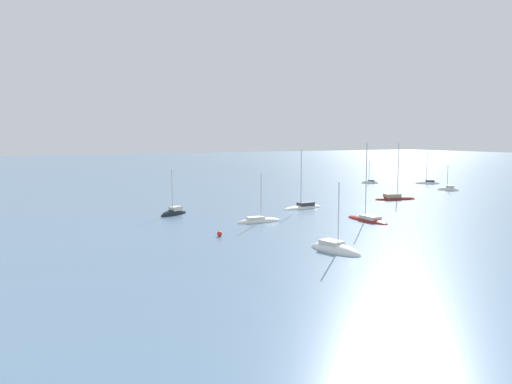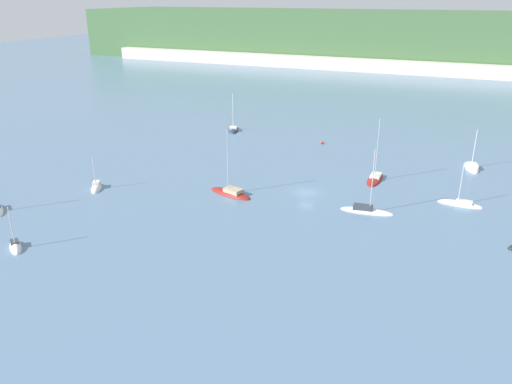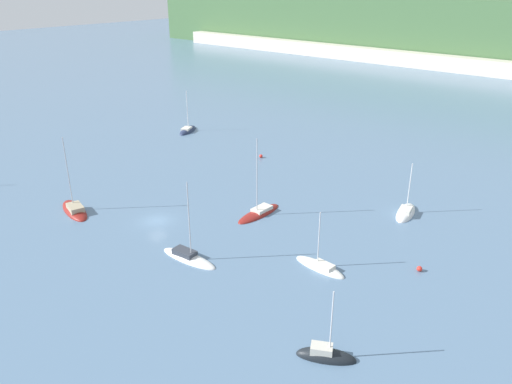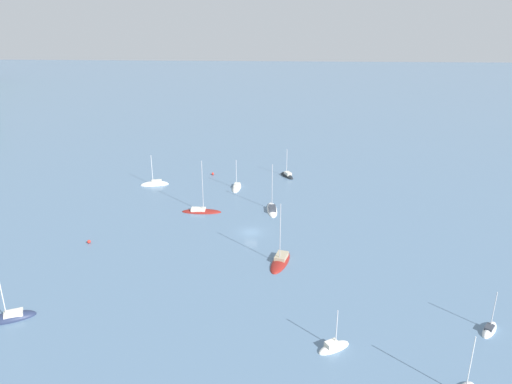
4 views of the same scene
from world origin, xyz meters
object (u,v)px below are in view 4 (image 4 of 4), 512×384
(mooring_buoy_0, at_px, (213,174))
(sailboat_7, at_px, (201,211))
(sailboat_8, at_px, (155,184))
(sailboat_0, at_px, (10,318))
(sailboat_9, at_px, (237,188))
(sailboat_4, at_px, (280,261))
(mooring_buoy_1, at_px, (89,242))
(sailboat_3, at_px, (272,210))
(sailboat_5, at_px, (334,348))
(sailboat_6, at_px, (287,176))
(sailboat_1, at_px, (489,330))

(mooring_buoy_0, bearing_deg, sailboat_7, -178.43)
(sailboat_8, bearing_deg, sailboat_7, 118.08)
(sailboat_0, bearing_deg, sailboat_9, -142.08)
(sailboat_4, relative_size, mooring_buoy_0, 18.44)
(mooring_buoy_0, height_order, mooring_buoy_1, mooring_buoy_1)
(sailboat_3, xyz_separation_m, sailboat_5, (-47.42, -9.33, -0.02))
(mooring_buoy_1, bearing_deg, mooring_buoy_0, -24.48)
(sailboat_6, xyz_separation_m, sailboat_7, (-24.98, 19.46, -0.00))
(sailboat_0, height_order, sailboat_3, sailboat_3)
(sailboat_7, relative_size, sailboat_9, 1.54)
(sailboat_4, distance_m, sailboat_9, 39.26)
(sailboat_4, bearing_deg, sailboat_7, -126.05)
(sailboat_0, relative_size, sailboat_3, 0.91)
(sailboat_3, bearing_deg, sailboat_7, 91.04)
(sailboat_0, distance_m, mooring_buoy_1, 25.03)
(mooring_buoy_1, bearing_deg, sailboat_1, -109.76)
(sailboat_9, xyz_separation_m, mooring_buoy_0, (9.59, 7.34, 0.26))
(mooring_buoy_0, bearing_deg, sailboat_4, -158.58)
(sailboat_0, distance_m, sailboat_3, 57.58)
(sailboat_8, bearing_deg, sailboat_0, 69.31)
(sailboat_6, bearing_deg, mooring_buoy_1, 107.55)
(sailboat_9, height_order, mooring_buoy_0, sailboat_9)
(mooring_buoy_0, distance_m, mooring_buoy_1, 45.68)
(sailboat_8, bearing_deg, sailboat_9, 163.93)
(mooring_buoy_1, bearing_deg, sailboat_8, -8.60)
(sailboat_0, height_order, mooring_buoy_1, sailboat_0)
(sailboat_6, height_order, sailboat_8, sailboat_8)
(sailboat_9, bearing_deg, sailboat_4, 19.81)
(sailboat_4, bearing_deg, mooring_buoy_0, -143.65)
(sailboat_4, distance_m, sailboat_6, 47.01)
(sailboat_3, relative_size, sailboat_8, 1.27)
(sailboat_4, height_order, mooring_buoy_1, sailboat_4)
(sailboat_5, bearing_deg, sailboat_9, 74.94)
(sailboat_1, distance_m, mooring_buoy_0, 81.92)
(sailboat_9, xyz_separation_m, mooring_buoy_1, (-31.98, 26.27, 0.27))
(sailboat_1, height_order, mooring_buoy_0, sailboat_1)
(sailboat_4, bearing_deg, mooring_buoy_1, -83.66)
(sailboat_0, bearing_deg, sailboat_1, 155.53)
(sailboat_1, bearing_deg, sailboat_4, 95.32)
(sailboat_0, bearing_deg, mooring_buoy_0, -133.10)
(sailboat_9, bearing_deg, sailboat_3, 36.79)
(sailboat_4, distance_m, sailboat_5, 24.81)
(sailboat_3, height_order, sailboat_6, sailboat_3)
(sailboat_3, relative_size, sailboat_4, 0.91)
(mooring_buoy_0, xyz_separation_m, mooring_buoy_1, (-41.58, 18.93, 0.01))
(sailboat_5, height_order, sailboat_6, sailboat_6)
(sailboat_6, bearing_deg, mooring_buoy_0, 60.26)
(sailboat_8, distance_m, mooring_buoy_0, 16.27)
(sailboat_1, relative_size, sailboat_5, 1.05)
(sailboat_6, xyz_separation_m, mooring_buoy_0, (0.24, 20.15, 0.22))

